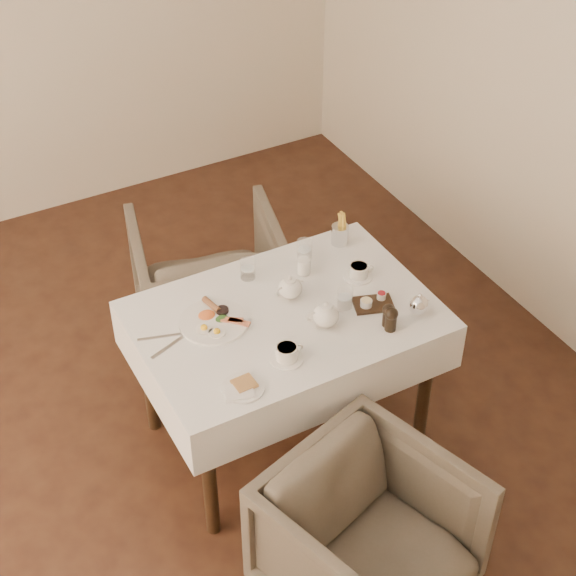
{
  "coord_description": "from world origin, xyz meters",
  "views": [
    {
      "loc": [
        -0.75,
        -2.48,
        3.23
      ],
      "look_at": [
        0.67,
        0.13,
        0.82
      ],
      "focal_mm": 55.0,
      "sensor_mm": 36.0,
      "label": 1
    }
  ],
  "objects_px": {
    "table": "(285,334)",
    "breakfast_plate": "(214,320)",
    "teapot_centre": "(290,287)",
    "armchair_far": "(210,283)",
    "armchair_near": "(370,540)"
  },
  "relations": [
    {
      "from": "armchair_far",
      "to": "breakfast_plate",
      "type": "height_order",
      "value": "breakfast_plate"
    },
    {
      "from": "armchair_far",
      "to": "armchair_near",
      "type": "bearing_deg",
      "value": 100.19
    },
    {
      "from": "armchair_near",
      "to": "teapot_centre",
      "type": "distance_m",
      "value": 1.12
    },
    {
      "from": "table",
      "to": "breakfast_plate",
      "type": "xyz_separation_m",
      "value": [
        -0.29,
        0.1,
        0.13
      ]
    },
    {
      "from": "table",
      "to": "armchair_far",
      "type": "xyz_separation_m",
      "value": [
        -0.0,
        0.82,
        -0.29
      ]
    },
    {
      "from": "table",
      "to": "armchair_far",
      "type": "relative_size",
      "value": 1.67
    },
    {
      "from": "breakfast_plate",
      "to": "teapot_centre",
      "type": "bearing_deg",
      "value": 12.5
    },
    {
      "from": "armchair_near",
      "to": "breakfast_plate",
      "type": "distance_m",
      "value": 1.1
    },
    {
      "from": "teapot_centre",
      "to": "armchair_far",
      "type": "bearing_deg",
      "value": 88.95
    },
    {
      "from": "table",
      "to": "teapot_centre",
      "type": "height_order",
      "value": "teapot_centre"
    },
    {
      "from": "table",
      "to": "armchair_near",
      "type": "relative_size",
      "value": 1.79
    },
    {
      "from": "armchair_near",
      "to": "teapot_centre",
      "type": "bearing_deg",
      "value": 62.19
    },
    {
      "from": "armchair_near",
      "to": "armchair_far",
      "type": "relative_size",
      "value": 0.93
    },
    {
      "from": "table",
      "to": "breakfast_plate",
      "type": "distance_m",
      "value": 0.33
    },
    {
      "from": "table",
      "to": "armchair_far",
      "type": "bearing_deg",
      "value": 90.29
    }
  ]
}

